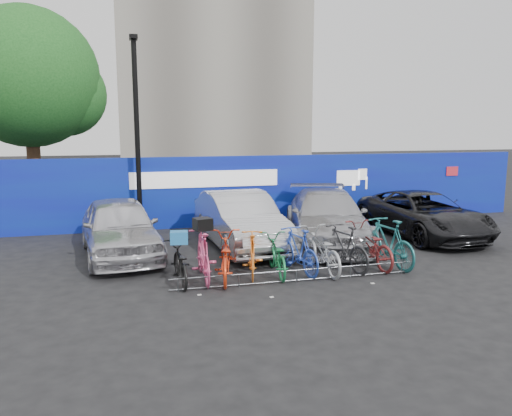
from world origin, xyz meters
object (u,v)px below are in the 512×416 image
object	(u,v)px
bike_3	(252,254)
bike_9	(388,242)
tree	(35,81)
bike_2	(225,257)
bike_rack	(296,275)
lamppost	(137,131)
car_2	(327,217)
bike_7	(344,247)
bike_1	(203,255)
bike_5	(298,250)
car_0	(120,227)
bike_0	(180,263)
bike_8	(369,245)
car_1	(240,220)
car_3	(423,214)
bike_6	(321,250)
bike_4	(276,255)

from	to	relation	value
bike_3	bike_9	world-z (taller)	bike_9
bike_3	tree	bearing A→B (deg)	-45.97
bike_2	bike_rack	bearing A→B (deg)	169.30
lamppost	bike_rack	bearing A→B (deg)	-61.93
car_2	bike_7	xyz separation A→B (m)	(-0.66, -2.69, -0.21)
lamppost	bike_1	distance (m)	6.11
bike_1	bike_5	xyz separation A→B (m)	(2.24, 0.02, -0.03)
bike_9	bike_7	bearing A→B (deg)	-9.07
bike_2	car_0	bearing A→B (deg)	-38.21
bike_0	bike_8	size ratio (longest dim) A/B	0.84
car_1	car_3	distance (m)	5.84
lamppost	bike_1	bearing A→B (deg)	-77.00
car_2	bike_5	bearing A→B (deg)	-109.79
bike_2	bike_7	distance (m)	2.92
bike_5	bike_rack	bearing A→B (deg)	57.14
car_2	bike_2	world-z (taller)	car_2
car_1	bike_6	bearing A→B (deg)	-69.61
bike_3	bike_4	size ratio (longest dim) A/B	0.97
bike_4	car_0	bearing A→B (deg)	-31.89
bike_rack	car_0	bearing A→B (deg)	139.11
bike_rack	bike_9	xyz separation A→B (m)	(2.59, 0.67, 0.44)
bike_9	car_3	bearing A→B (deg)	-144.04
bike_5	lamppost	bearing A→B (deg)	-67.74
bike_0	car_1	bearing A→B (deg)	-127.45
car_3	bike_9	size ratio (longest dim) A/B	2.49
bike_0	lamppost	bearing A→B (deg)	-85.23
bike_rack	bike_9	size ratio (longest dim) A/B	2.80
car_2	bike_6	distance (m)	3.02
car_2	bike_0	distance (m)	5.37
car_1	bike_2	xyz separation A→B (m)	(-1.00, -2.86, -0.26)
bike_8	lamppost	bearing A→B (deg)	-49.46
bike_0	bike_2	distance (m)	1.01
lamppost	car_3	bearing A→B (deg)	-16.65
tree	car_0	bearing A→B (deg)	-67.98
car_2	bike_4	world-z (taller)	car_2
car_1	bike_8	bearing A→B (deg)	-50.14
tree	bike_2	distance (m)	12.23
car_1	bike_5	distance (m)	2.89
tree	bike_6	distance (m)	13.38
bike_0	car_0	bearing A→B (deg)	-67.00
bike_2	bike_7	bearing A→B (deg)	-167.44
bike_4	bike_6	size ratio (longest dim) A/B	0.89
car_3	bike_7	size ratio (longest dim) A/B	2.71
bike_8	bike_9	size ratio (longest dim) A/B	1.01
bike_rack	lamppost	bearing A→B (deg)	118.07
lamppost	bike_6	distance (m)	7.25
bike_5	bike_8	xyz separation A→B (m)	(1.86, 0.09, -0.01)
bike_5	bike_8	world-z (taller)	bike_5
bike_1	bike_5	bearing A→B (deg)	-178.27
car_1	bike_0	xyz separation A→B (m)	(-2.00, -2.88, -0.33)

